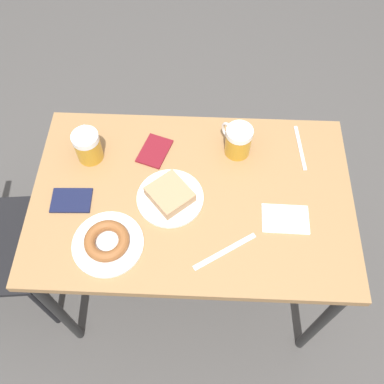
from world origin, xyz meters
The scene contains 11 objects.
ground_plane centered at (0.00, 0.00, 0.00)m, with size 8.00×8.00×0.00m, color #474442.
table centered at (0.00, 0.00, 0.66)m, with size 0.66×1.03×0.73m.
plate_with_cake centered at (-0.02, 0.07, 0.75)m, with size 0.21×0.21×0.05m.
plate_with_donut centered at (-0.18, 0.24, 0.75)m, with size 0.21×0.21×0.04m.
beer_mug_left centered at (0.14, 0.35, 0.79)m, with size 0.13×0.09×0.11m.
beer_mug_center centered at (0.18, -0.14, 0.79)m, with size 0.11×0.10×0.11m.
napkin_folded centered at (-0.07, -0.29, 0.74)m, with size 0.10×0.15×0.00m.
fork centered at (0.20, -0.36, 0.74)m, with size 0.19×0.03×0.00m.
knife centered at (-0.19, -0.11, 0.74)m, with size 0.13×0.19×0.00m.
passport_near_edge centered at (0.17, 0.13, 0.74)m, with size 0.15×0.12×0.01m.
passport_far_edge centered at (-0.04, 0.38, 0.74)m, with size 0.09×0.13×0.01m.
Camera 1 is at (-0.69, -0.03, 1.91)m, focal length 40.00 mm.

